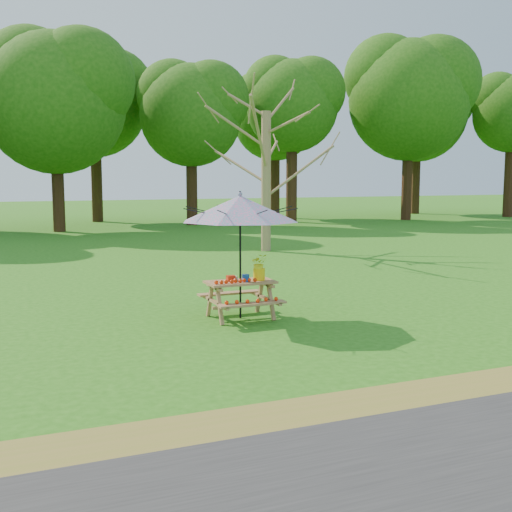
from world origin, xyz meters
name	(u,v)px	position (x,y,z in m)	size (l,w,h in m)	color
ground	(375,334)	(0.00, 0.00, 0.00)	(120.00, 120.00, 0.00)	#266813
drygrass_strip	(505,386)	(0.00, -2.80, 0.00)	(120.00, 1.20, 0.01)	olive
treeline	(112,56)	(0.00, 22.00, 8.00)	(60.00, 12.00, 16.00)	#1B540E
bare_tree	(266,52)	(3.00, 11.23, 6.54)	(7.44, 7.44, 10.77)	olive
picnic_table	(240,300)	(-1.58, 1.90, 0.33)	(1.20, 1.32, 0.67)	#986744
patio_umbrella	(240,208)	(-1.58, 1.90, 1.95)	(2.22, 2.22, 2.25)	black
produce_bins	(238,278)	(-1.63, 1.91, 0.72)	(0.35, 0.40, 0.13)	red
tomatoes_row	(236,281)	(-1.73, 1.72, 0.71)	(0.77, 0.13, 0.07)	red
flower_bucket	(259,266)	(-1.23, 1.86, 0.92)	(0.32, 0.29, 0.47)	yellow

